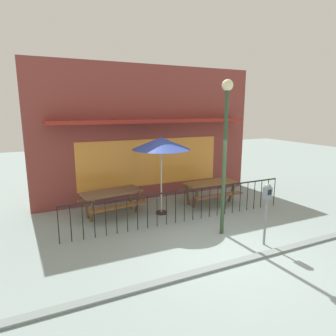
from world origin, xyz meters
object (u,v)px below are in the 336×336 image
(parking_meter_near, at_px, (267,198))
(street_lamp, at_px, (225,137))
(picnic_table_left, at_px, (112,196))
(picnic_table_right, at_px, (210,187))
(patio_umbrella, at_px, (161,144))

(parking_meter_near, distance_m, street_lamp, 1.79)
(picnic_table_left, height_order, picnic_table_right, same)
(picnic_table_right, distance_m, street_lamp, 3.20)
(picnic_table_right, relative_size, patio_umbrella, 0.75)
(picnic_table_left, distance_m, picnic_table_right, 3.39)
(picnic_table_right, distance_m, parking_meter_near, 3.33)
(picnic_table_right, relative_size, parking_meter_near, 1.18)
(picnic_table_right, bearing_deg, picnic_table_left, 175.02)
(picnic_table_left, bearing_deg, parking_meter_near, -50.94)
(patio_umbrella, xyz_separation_m, street_lamp, (0.87, -2.05, 0.36))
(picnic_table_right, distance_m, patio_umbrella, 2.53)
(picnic_table_left, relative_size, picnic_table_right, 1.09)
(picnic_table_left, distance_m, parking_meter_near, 4.59)
(parking_meter_near, height_order, street_lamp, street_lamp)
(street_lamp, bearing_deg, picnic_table_right, 64.71)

